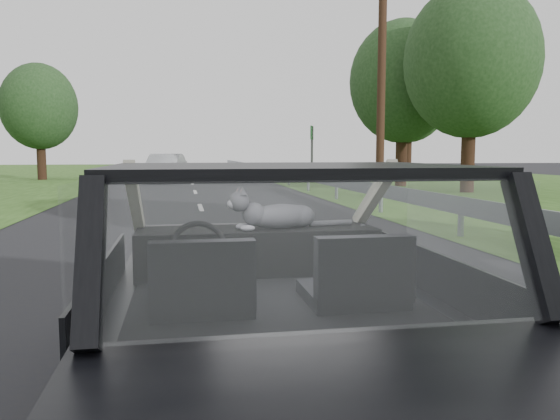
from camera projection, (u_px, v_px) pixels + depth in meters
name	position (u px, v px, depth m)	size (l,w,h in m)	color
ground	(273.00, 415.00, 3.14)	(140.00, 140.00, 0.00)	black
subject_car	(272.00, 292.00, 3.06)	(1.80, 4.00, 1.45)	black
dashboard	(257.00, 250.00, 3.66)	(1.58, 0.45, 0.30)	black
driver_seat	(202.00, 279.00, 2.69)	(0.50, 0.72, 0.42)	black
passenger_seat	(357.00, 273.00, 2.83)	(0.50, 0.72, 0.42)	black
steering_wheel	(198.00, 249.00, 3.29)	(0.36, 0.36, 0.04)	black
cat	(280.00, 215.00, 3.61)	(0.64, 0.20, 0.28)	slate
guardrail	(377.00, 190.00, 13.62)	(0.05, 90.00, 0.32)	gray
other_car	(165.00, 168.00, 28.00)	(1.74, 4.40, 1.45)	#AAADB2
highway_sign	(312.00, 155.00, 27.15)	(0.11, 1.13, 2.82)	#12711F
utility_pole	(382.00, 70.00, 18.24)	(0.28, 0.28, 8.50)	#362013
tree_1	(470.00, 92.00, 20.29)	(4.97, 4.97, 7.52)	black
tree_2	(402.00, 106.00, 24.20)	(4.70, 4.70, 7.12)	black
tree_3	(408.00, 114.00, 34.74)	(5.23, 5.23, 7.93)	black
tree_6	(40.00, 124.00, 29.94)	(4.08, 4.08, 6.18)	black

